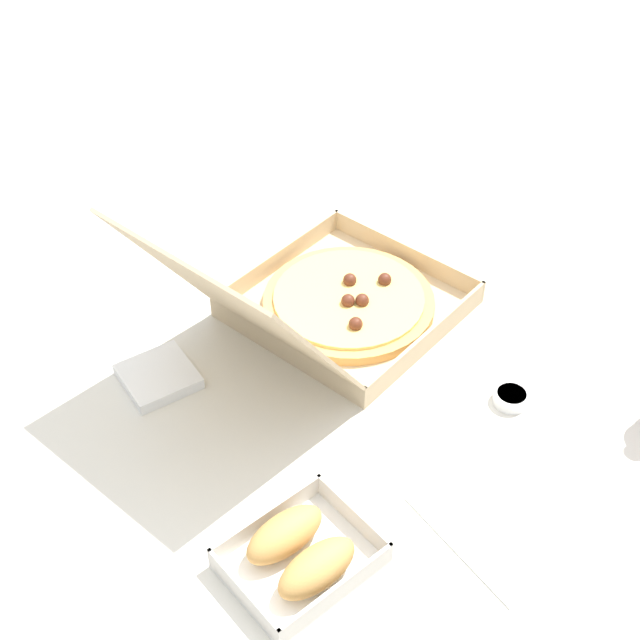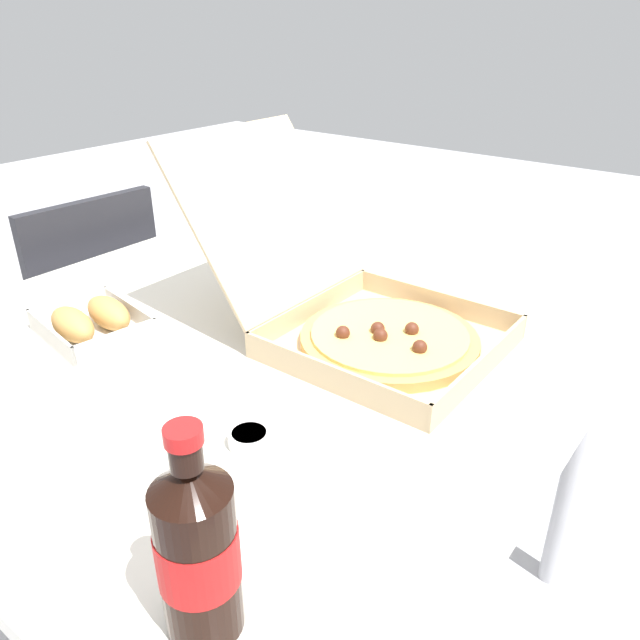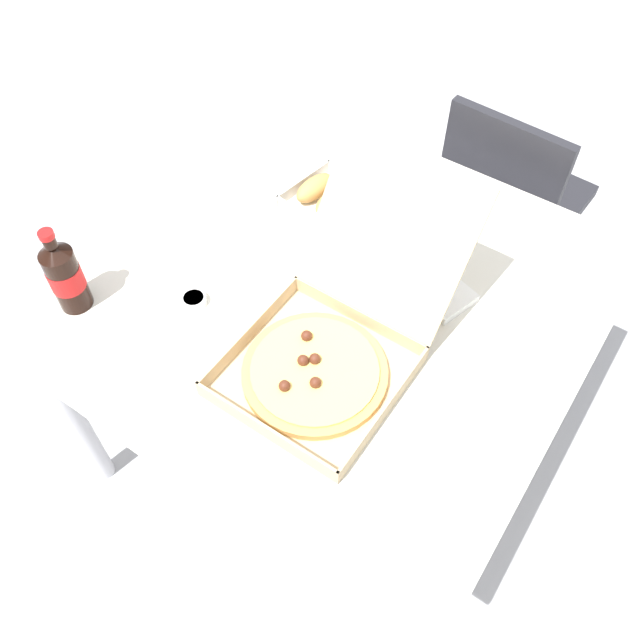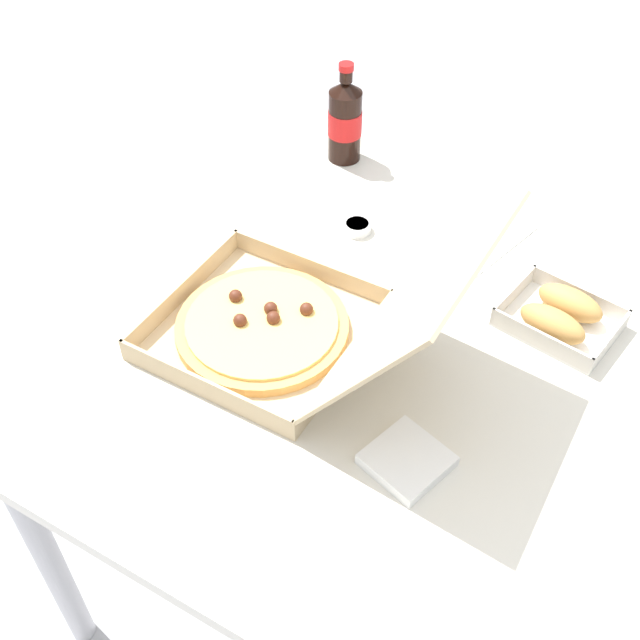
% 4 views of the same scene
% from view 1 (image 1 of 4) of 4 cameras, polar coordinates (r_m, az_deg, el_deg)
% --- Properties ---
extents(ground_plane, '(10.00, 10.00, 0.00)m').
position_cam_1_polar(ground_plane, '(1.96, -0.46, -20.29)').
color(ground_plane, '#B2B2B7').
extents(dining_table, '(1.13, 1.10, 0.73)m').
position_cam_1_polar(dining_table, '(1.41, -0.60, -7.73)').
color(dining_table, silver).
rests_on(dining_table, ground_plane).
extents(pizza_box_open, '(0.34, 0.54, 0.33)m').
position_cam_1_polar(pizza_box_open, '(1.47, 0.75, 1.17)').
color(pizza_box_open, tan).
rests_on(pizza_box_open, dining_table).
extents(bread_side_box, '(0.18, 0.21, 0.06)m').
position_cam_1_polar(bread_side_box, '(1.17, -1.29, -15.11)').
color(bread_side_box, white).
rests_on(bread_side_box, dining_table).
extents(paper_menu, '(0.24, 0.20, 0.00)m').
position_cam_1_polar(paper_menu, '(1.25, 11.45, -13.00)').
color(paper_menu, white).
rests_on(paper_menu, dining_table).
extents(napkin_pile, '(0.14, 0.14, 0.02)m').
position_cam_1_polar(napkin_pile, '(1.41, -10.61, -3.68)').
color(napkin_pile, white).
rests_on(napkin_pile, dining_table).
extents(dipping_sauce_cup, '(0.06, 0.06, 0.02)m').
position_cam_1_polar(dipping_sauce_cup, '(1.39, 12.48, -4.98)').
color(dipping_sauce_cup, white).
rests_on(dipping_sauce_cup, dining_table).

